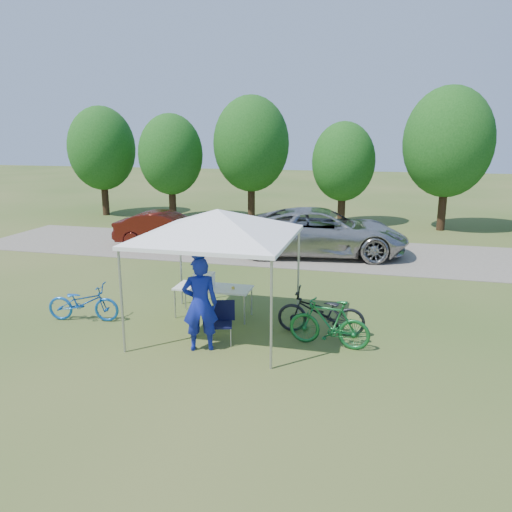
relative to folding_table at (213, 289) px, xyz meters
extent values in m
plane|color=#2D5119|center=(0.42, -0.84, -0.70)|extent=(100.00, 100.00, 0.00)
cube|color=gray|center=(0.42, 7.16, -0.69)|extent=(24.00, 5.00, 0.02)
cylinder|color=#A5A5AA|center=(-1.08, -2.34, 0.35)|extent=(0.05, 0.05, 2.10)
cylinder|color=#A5A5AA|center=(1.92, -2.34, 0.35)|extent=(0.05, 0.05, 2.10)
cylinder|color=#A5A5AA|center=(-1.08, 0.66, 0.35)|extent=(0.05, 0.05, 2.10)
cylinder|color=#A5A5AA|center=(1.92, 0.66, 0.35)|extent=(0.05, 0.05, 2.10)
cube|color=white|center=(0.42, -0.84, 1.44)|extent=(3.15, 3.15, 0.08)
pyramid|color=white|center=(0.42, -0.84, 2.03)|extent=(4.53, 4.53, 0.55)
cylinder|color=#382314|center=(-10.58, 13.16, 0.25)|extent=(0.36, 0.36, 1.89)
ellipsoid|color=#144711|center=(-10.58, 13.16, 2.81)|extent=(3.46, 3.46, 4.32)
cylinder|color=#382314|center=(-6.58, 12.86, 0.18)|extent=(0.36, 0.36, 1.75)
ellipsoid|color=#144711|center=(-6.58, 12.86, 2.55)|extent=(3.20, 3.20, 4.00)
cylinder|color=#382314|center=(-2.58, 13.46, 0.32)|extent=(0.36, 0.36, 2.03)
ellipsoid|color=#144711|center=(-2.58, 13.46, 3.07)|extent=(3.71, 3.71, 4.64)
cylinder|color=#382314|center=(1.92, 13.26, 0.11)|extent=(0.36, 0.36, 1.61)
ellipsoid|color=#144711|center=(1.92, 13.26, 2.29)|extent=(2.94, 2.94, 3.68)
cylinder|color=#382314|center=(6.42, 12.96, 0.35)|extent=(0.36, 0.36, 2.10)
ellipsoid|color=#144711|center=(6.42, 12.96, 3.20)|extent=(3.84, 3.84, 4.80)
cube|color=white|center=(0.00, 0.00, 0.02)|extent=(1.80, 0.75, 0.04)
cylinder|color=#A5A5AA|center=(-0.85, -0.32, -0.35)|extent=(0.04, 0.04, 0.70)
cylinder|color=#A5A5AA|center=(0.85, -0.32, -0.35)|extent=(0.04, 0.04, 0.70)
cylinder|color=#A5A5AA|center=(-0.85, 0.32, -0.35)|extent=(0.04, 0.04, 0.70)
cylinder|color=#A5A5AA|center=(0.85, 0.32, -0.35)|extent=(0.04, 0.04, 0.70)
cube|color=black|center=(0.66, -1.45, -0.28)|extent=(0.55, 0.55, 0.04)
cube|color=black|center=(0.66, -1.23, -0.05)|extent=(0.44, 0.16, 0.44)
cylinder|color=#A5A5AA|center=(0.46, -1.65, -0.50)|extent=(0.02, 0.02, 0.40)
cylinder|color=#A5A5AA|center=(0.86, -1.65, -0.50)|extent=(0.02, 0.02, 0.40)
cylinder|color=#A5A5AA|center=(0.46, -1.25, -0.50)|extent=(0.02, 0.02, 0.40)
cylinder|color=#A5A5AA|center=(0.86, -1.25, -0.50)|extent=(0.02, 0.02, 0.40)
cube|color=white|center=(-0.22, 0.00, 0.19)|extent=(0.44, 0.29, 0.29)
cube|color=white|center=(-0.22, 0.00, 0.36)|extent=(0.46, 0.31, 0.04)
cylinder|color=gold|center=(0.50, -0.05, 0.07)|extent=(0.07, 0.07, 0.06)
imported|color=#121E97|center=(0.35, -1.83, 0.27)|extent=(0.82, 0.68, 1.94)
imported|color=#1458B1|center=(-2.86, -0.98, -0.26)|extent=(1.75, 0.85, 0.88)
imported|color=#15622A|center=(2.85, -1.05, -0.19)|extent=(1.72, 0.67, 1.01)
imported|color=black|center=(2.61, -0.46, -0.20)|extent=(1.90, 0.69, 1.00)
imported|color=#A7A6A3|center=(1.77, 6.90, 0.15)|extent=(6.27, 3.49, 1.66)
imported|color=#49120C|center=(-4.25, 6.91, -0.02)|extent=(4.07, 1.70, 1.31)
camera|label=1|loc=(3.73, -10.67, 3.57)|focal=35.00mm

